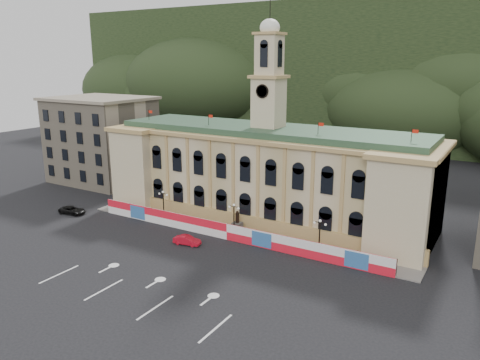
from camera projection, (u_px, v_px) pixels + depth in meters
The scene contains 13 objects.
ground at pixel (163, 278), 58.58m from camera, with size 260.00×260.00×0.00m, color black.
lane_markings at pixel (135, 295), 54.43m from camera, with size 26.00×10.00×0.02m, color white, non-canonical shape.
hill_ridge at pixel (400, 81), 154.91m from camera, with size 230.00×80.00×64.00m.
city_hall at pixel (267, 173), 79.54m from camera, with size 56.20×17.60×37.10m.
side_building_left at pixel (102, 139), 103.31m from camera, with size 21.00×17.00×18.60m.
hoarding_fence at pixel (228, 232), 70.74m from camera, with size 50.00×0.44×2.50m.
pavement at pixel (237, 233), 73.29m from camera, with size 56.00×5.50×0.16m, color slate.
statue at pixel (237, 226), 73.22m from camera, with size 1.40×1.40×3.72m.
lamp_left at pixel (163, 203), 78.89m from camera, with size 1.96×0.44×5.15m.
lamp_center at pixel (234, 217), 71.92m from camera, with size 1.96×0.44×5.15m.
lamp_right at pixel (320, 234), 64.95m from camera, with size 1.96×0.44×5.15m.
red_sedan at pixel (187, 240), 68.92m from camera, with size 4.28×2.10×1.35m, color red.
black_suv at pixel (72, 210), 82.58m from camera, with size 5.14×2.92×1.35m, color black.
Camera 1 is at (35.87, -40.99, 26.63)m, focal length 35.00 mm.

